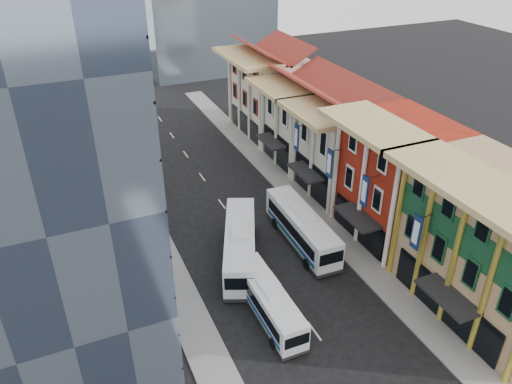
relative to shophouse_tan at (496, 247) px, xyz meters
name	(u,v)px	position (x,y,z in m)	size (l,w,h in m)	color
sidewalk_right	(319,218)	(-5.50, 17.00, -5.92)	(3.00, 90.00, 0.15)	slate
sidewalk_left	(163,257)	(-22.50, 17.00, -5.92)	(3.00, 90.00, 0.15)	slate
shophouse_tan	(496,247)	(0.00, 0.00, 0.00)	(8.00, 14.00, 12.00)	tan
shophouse_red	(399,180)	(0.00, 12.00, 0.00)	(8.00, 10.00, 12.00)	maroon
shophouse_cream_near	(344,151)	(0.00, 21.50, -1.00)	(8.00, 9.00, 10.00)	beige
shophouse_cream_mid	(306,123)	(0.00, 30.50, -1.00)	(8.00, 9.00, 10.00)	beige
shophouse_cream_far	(271,95)	(0.00, 41.00, -0.50)	(8.00, 12.00, 11.00)	beige
office_tower	(34,138)	(-31.00, 14.00, 9.00)	(12.00, 26.00, 30.00)	#424F68
office_block_far	(49,127)	(-30.00, 37.00, 1.00)	(10.00, 18.00, 14.00)	gray
bus_left_near	(269,301)	(-16.60, 5.93, -4.43)	(2.29, 9.78, 3.14)	white
bus_left_far	(240,245)	(-16.00, 13.53, -4.09)	(2.78, 11.89, 3.81)	silver
bus_right	(302,227)	(-9.39, 13.84, -4.13)	(2.73, 11.64, 3.73)	silver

